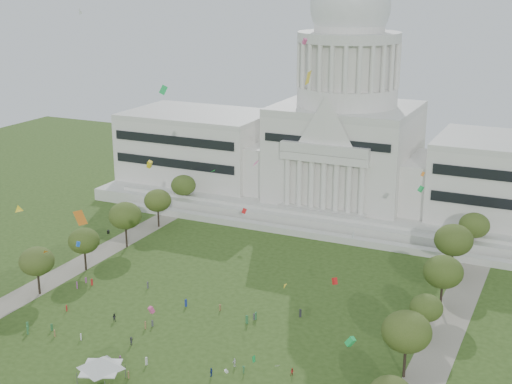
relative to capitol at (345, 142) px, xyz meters
The scene contains 23 objects.
ground 115.76m from the capitol, 90.00° to the right, with size 400.00×400.00×0.00m, color #2E4817.
capitol is the anchor object (origin of this frame).
path_left 98.93m from the capitol, 119.87° to the right, with size 8.00×160.00×0.04m, color gray.
path_right 98.93m from the capitol, 60.13° to the right, with size 8.00×160.00×0.04m, color gray.
row_tree_l_2 107.19m from the capitol, 115.07° to the right, with size 8.42×8.42×11.97m.
row_tree_r_2 106.56m from the capitol, 65.33° to the right, with size 9.55×9.55×13.58m.
row_tree_l_3 92.14m from the capitol, 118.96° to the right, with size 8.12×8.12×11.55m.
row_tree_r_3 91.98m from the capitol, 60.70° to the right, with size 7.01×7.01×9.98m.
row_tree_l_4 76.50m from the capitol, 125.78° to the right, with size 9.29×9.29×13.21m.
row_tree_r_4 78.81m from the capitol, 54.84° to the right, with size 9.19×9.19×13.06m.
row_tree_l_5 63.64m from the capitol, 136.72° to the right, with size 8.33×8.33×11.85m.
row_tree_r_5 62.67m from the capitol, 44.94° to the right, with size 9.82×9.82×13.96m.
row_tree_l_6 54.69m from the capitol, 152.45° to the right, with size 8.19×8.19×11.64m.
row_tree_r_6 54.32m from the capitol, 28.99° to the right, with size 8.42×8.42×11.97m.
event_tent 123.72m from the capitol, 93.44° to the right, with size 12.53×12.53×5.38m.
person_2 109.66m from the capitol, 76.80° to the right, with size 0.75×0.46×1.55m, color #B21E1E.
person_3 111.20m from the capitol, 81.75° to the right, with size 1.04×0.54×1.61m, color #33723F.
person_4 114.07m from the capitol, 84.61° to the right, with size 1.04×0.57×1.77m, color navy.
person_5 110.39m from the capitol, 95.56° to the right, with size 1.69×0.67×1.82m, color #4C4C51.
person_8 104.60m from the capitol, 101.33° to the right, with size 0.89×0.55×1.83m, color #26262B.
person_10 109.36m from the capitol, 83.05° to the right, with size 1.03×0.56×1.76m, color silver.
distant_crowd 100.80m from the capitol, 97.63° to the right, with size 59.71×38.25×1.95m.
kite_swarm 104.23m from the capitol, 88.64° to the right, with size 76.09×104.22×64.73m.
Camera 1 is at (69.40, -104.02, 73.59)m, focal length 50.00 mm.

